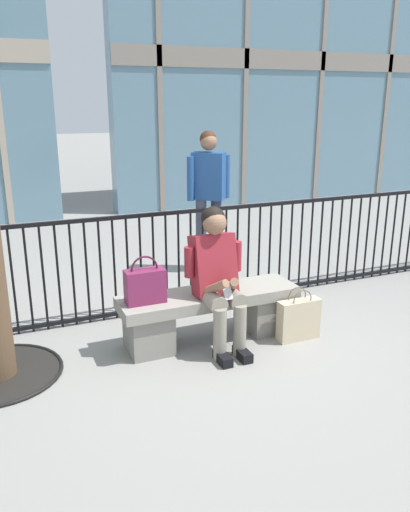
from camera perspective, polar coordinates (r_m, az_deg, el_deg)
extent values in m
plane|color=gray|center=(4.65, 0.49, -9.20)|extent=(60.00, 60.00, 0.00)
cube|color=gray|center=(4.49, 0.50, -4.62)|extent=(1.60, 0.44, 0.10)
cube|color=gray|center=(4.41, -6.28, -8.36)|extent=(0.36, 0.37, 0.35)
cube|color=gray|center=(4.81, 6.66, -6.12)|extent=(0.36, 0.37, 0.35)
cylinder|color=gray|center=(4.29, 0.58, -4.70)|extent=(0.15, 0.40, 0.15)
cylinder|color=gray|center=(4.22, 1.66, -8.72)|extent=(0.11, 0.11, 0.45)
cube|color=black|center=(4.25, 1.99, -11.29)|extent=(0.09, 0.22, 0.08)
cylinder|color=gray|center=(4.36, 2.76, -4.36)|extent=(0.15, 0.40, 0.15)
cylinder|color=gray|center=(4.29, 3.88, -8.30)|extent=(0.11, 0.11, 0.45)
cube|color=black|center=(4.32, 4.19, -10.83)|extent=(0.09, 0.22, 0.08)
cube|color=maroon|center=(4.36, 0.94, -0.97)|extent=(0.36, 0.30, 0.55)
cylinder|color=maroon|center=(4.26, -1.76, -0.69)|extent=(0.08, 0.08, 0.26)
cylinder|color=#8E664C|center=(4.18, 1.15, -3.53)|extent=(0.16, 0.28, 0.20)
cylinder|color=maroon|center=(4.43, 3.54, -0.01)|extent=(0.08, 0.08, 0.26)
cylinder|color=#8E664C|center=(4.24, 3.12, -3.23)|extent=(0.16, 0.28, 0.20)
cube|color=silver|center=(4.17, 2.49, -3.90)|extent=(0.07, 0.10, 0.13)
sphere|color=#8E664C|center=(4.24, 1.07, 3.71)|extent=(0.20, 0.20, 0.20)
sphere|color=black|center=(4.26, 0.91, 4.19)|extent=(0.20, 0.20, 0.20)
cube|color=#7A234C|center=(4.23, -6.68, -3.35)|extent=(0.33, 0.15, 0.28)
torus|color=#49152D|center=(4.18, -6.74, -1.48)|extent=(0.23, 0.02, 0.23)
cube|color=beige|center=(4.65, 10.36, -6.99)|extent=(0.39, 0.12, 0.37)
torus|color=#685E4C|center=(4.54, 10.79, -4.82)|extent=(0.18, 0.01, 0.18)
torus|color=#685E4C|center=(4.61, 10.20, -4.46)|extent=(0.18, 0.01, 0.18)
cylinder|color=#383D4C|center=(6.31, -0.44, 2.26)|extent=(0.13, 0.13, 0.90)
cube|color=black|center=(6.39, -0.29, -1.47)|extent=(0.09, 0.22, 0.06)
cylinder|color=#383D4C|center=(6.38, 1.22, 2.44)|extent=(0.13, 0.13, 0.90)
cube|color=black|center=(6.47, 1.34, -1.25)|extent=(0.09, 0.22, 0.06)
cube|color=#234C8C|center=(6.20, 0.41, 8.89)|extent=(0.43, 0.41, 0.56)
cylinder|color=#234C8C|center=(6.12, -1.63, 8.58)|extent=(0.08, 0.08, 0.52)
cylinder|color=#234C8C|center=(6.30, 2.40, 8.82)|extent=(0.08, 0.08, 0.52)
sphere|color=#8E664C|center=(6.16, 0.42, 12.57)|extent=(0.20, 0.20, 0.20)
sphere|color=#472816|center=(6.17, 0.34, 12.86)|extent=(0.20, 0.20, 0.20)
cylinder|color=black|center=(4.86, -20.57, -2.64)|extent=(0.02, 0.02, 1.03)
cylinder|color=black|center=(4.86, -19.04, -2.46)|extent=(0.02, 0.02, 1.03)
cylinder|color=black|center=(4.87, -17.52, -2.28)|extent=(0.02, 0.02, 1.03)
cylinder|color=black|center=(4.88, -16.00, -2.10)|extent=(0.02, 0.02, 1.03)
cylinder|color=black|center=(4.90, -14.49, -1.92)|extent=(0.02, 0.02, 1.03)
cylinder|color=black|center=(4.91, -12.99, -1.74)|extent=(0.02, 0.02, 1.03)
cylinder|color=black|center=(4.94, -11.51, -1.56)|extent=(0.02, 0.02, 1.03)
cylinder|color=black|center=(4.96, -10.03, -1.38)|extent=(0.02, 0.02, 1.03)
cylinder|color=black|center=(4.99, -8.58, -1.20)|extent=(0.02, 0.02, 1.03)
cylinder|color=black|center=(5.02, -7.14, -1.02)|extent=(0.02, 0.02, 1.03)
cylinder|color=black|center=(5.06, -5.72, -0.85)|extent=(0.02, 0.02, 1.03)
cylinder|color=black|center=(5.09, -4.32, -0.68)|extent=(0.02, 0.02, 1.03)
cylinder|color=black|center=(5.13, -2.94, -0.50)|extent=(0.02, 0.02, 1.03)
cylinder|color=black|center=(5.18, -1.59, -0.34)|extent=(0.02, 0.02, 1.03)
cylinder|color=black|center=(5.22, -0.25, -0.17)|extent=(0.02, 0.02, 1.03)
cylinder|color=black|center=(5.27, 1.05, -0.01)|extent=(0.02, 0.02, 1.03)
cylinder|color=black|center=(5.33, 2.34, 0.15)|extent=(0.02, 0.02, 1.03)
cylinder|color=black|center=(5.38, 3.59, 0.31)|extent=(0.02, 0.02, 1.03)
cylinder|color=black|center=(5.44, 4.82, 0.46)|extent=(0.02, 0.02, 1.03)
cylinder|color=black|center=(5.50, 6.03, 0.61)|extent=(0.02, 0.02, 1.03)
cylinder|color=black|center=(5.56, 7.21, 0.76)|extent=(0.02, 0.02, 1.03)
cylinder|color=black|center=(5.63, 8.36, 0.90)|extent=(0.02, 0.02, 1.03)
cylinder|color=black|center=(5.69, 9.49, 1.04)|extent=(0.02, 0.02, 1.03)
cylinder|color=black|center=(5.76, 10.58, 1.18)|extent=(0.02, 0.02, 1.03)
cylinder|color=black|center=(5.83, 11.66, 1.31)|extent=(0.02, 0.02, 1.03)
cylinder|color=black|center=(5.91, 12.70, 1.44)|extent=(0.02, 0.02, 1.03)
cylinder|color=black|center=(5.98, 13.72, 1.56)|extent=(0.02, 0.02, 1.03)
cylinder|color=black|center=(6.06, 14.72, 1.68)|extent=(0.02, 0.02, 1.03)
cylinder|color=black|center=(6.14, 15.69, 1.80)|extent=(0.02, 0.02, 1.03)
cylinder|color=black|center=(6.22, 16.63, 1.91)|extent=(0.02, 0.02, 1.03)
cylinder|color=black|center=(6.30, 17.55, 2.02)|extent=(0.02, 0.02, 1.03)
cylinder|color=black|center=(6.38, 18.45, 2.13)|extent=(0.02, 0.02, 1.03)
cylinder|color=black|center=(6.47, 19.33, 2.23)|extent=(0.02, 0.02, 1.03)
cylinder|color=black|center=(6.56, 20.18, 2.33)|extent=(0.02, 0.02, 1.03)
cylinder|color=black|center=(6.64, 21.00, 2.43)|extent=(0.02, 0.02, 1.03)
cylinder|color=black|center=(6.73, 21.81, 2.53)|extent=(0.02, 0.02, 1.03)
cube|color=black|center=(5.29, -2.87, -5.29)|extent=(9.13, 0.04, 0.04)
cube|color=black|center=(5.01, -3.03, 4.88)|extent=(9.13, 0.04, 0.04)
cube|color=gray|center=(11.33, 12.98, 20.36)|extent=(8.68, 0.04, 0.36)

